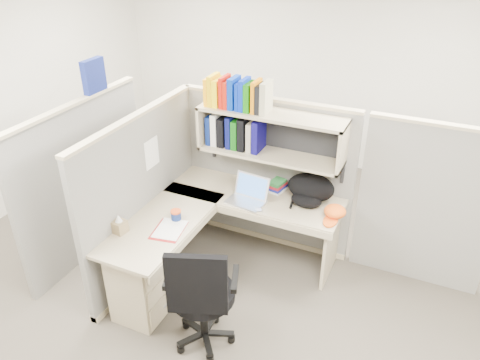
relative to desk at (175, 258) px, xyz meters
The scene contains 14 objects.
ground 0.66m from the desk, 35.01° to the left, with size 6.00×6.00×0.00m, color #3B352D.
room_shell 1.28m from the desk, 35.01° to the left, with size 6.00×6.00×6.00m.
cubicle 0.88m from the desk, 86.86° to the left, with size 3.79×1.84×1.95m.
desk is the anchor object (origin of this frame).
laptop 0.90m from the desk, 60.60° to the left, with size 0.35×0.35×0.25m, color silver, non-canonical shape.
backpack 1.39m from the desk, 45.51° to the left, with size 0.45×0.35×0.27m, color black, non-canonical shape.
orange_cap 1.51m from the desk, 33.55° to the left, with size 0.20×0.23×0.11m, color #DE5413, non-canonical shape.
snack_canister 0.39m from the desk, 112.06° to the left, with size 0.10×0.10×0.09m.
tissue_box 0.59m from the desk, 154.34° to the right, with size 0.11×0.11×0.17m, color #8F7851, non-canonical shape.
mouse 0.88m from the desk, 47.93° to the left, with size 0.08×0.05×0.03m, color #97A7D6.
paper_cup 1.16m from the desk, 70.54° to the left, with size 0.07×0.07×0.10m, color silver.
book_stack 1.24m from the desk, 61.20° to the left, with size 0.15×0.20×0.10m, color gray, non-canonical shape.
loose_paper 0.30m from the desk, 158.32° to the left, with size 0.23×0.31×0.00m, color white, non-canonical shape.
task_chair 0.67m from the desk, 40.26° to the right, with size 0.63×0.58×1.08m.
Camera 1 is at (1.50, -3.08, 3.10)m, focal length 35.00 mm.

